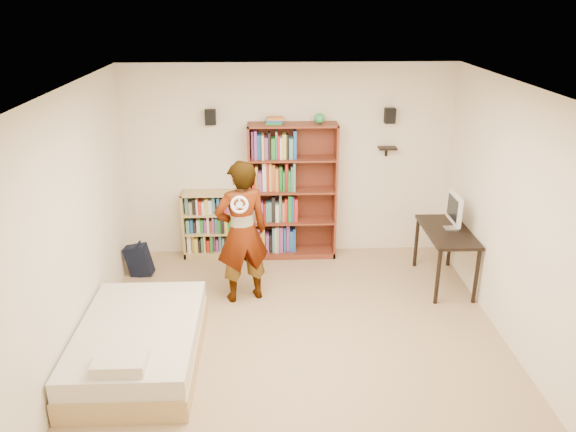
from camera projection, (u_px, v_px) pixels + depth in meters
name	position (u px, v px, depth m)	size (l,w,h in m)	color
ground	(299.00, 348.00, 5.98)	(4.50, 5.00, 0.01)	tan
room_shell	(300.00, 192.00, 5.33)	(4.52, 5.02, 2.71)	white
crown_molding	(301.00, 96.00, 4.99)	(4.50, 5.00, 0.06)	white
speaker_left	(210.00, 117.00, 7.43)	(0.14, 0.12, 0.20)	black
speaker_right	(390.00, 116.00, 7.52)	(0.14, 0.12, 0.20)	black
wall_shelf	(388.00, 148.00, 7.70)	(0.25, 0.16, 0.03)	black
tall_bookshelf	(293.00, 192.00, 7.78)	(1.21, 0.35, 1.92)	brown
low_bookshelf	(210.00, 224.00, 7.95)	(0.77, 0.29, 0.96)	#D5BA73
computer_desk	(445.00, 257.00, 7.20)	(0.55, 1.10, 0.75)	black
imac	(453.00, 212.00, 7.02)	(0.09, 0.46, 0.46)	white
daybed	(139.00, 339.00, 5.66)	(1.20, 1.84, 0.54)	beige
person	(242.00, 232.00, 6.65)	(0.65, 0.42, 1.77)	black
wii_wheel	(239.00, 205.00, 6.17)	(0.20, 0.20, 0.04)	white
navy_bag	(139.00, 260.00, 7.47)	(0.33, 0.21, 0.44)	black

